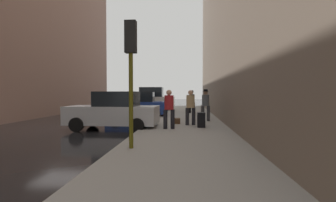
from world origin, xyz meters
The scene contains 13 objects.
ground_plane centered at (0.00, 0.00, 0.00)m, with size 120.00×120.00×0.00m, color black.
sidewalk centered at (6.00, 0.00, 0.07)m, with size 4.00×40.00×0.15m, color gray.
parked_silver_sedan centered at (2.65, -0.27, 0.85)m, with size 4.26×2.17×1.79m.
parked_blue_sedan centered at (2.65, 5.89, 0.85)m, with size 4.27×2.19×1.79m.
parked_white_van centered at (2.65, 11.78, 1.03)m, with size 4.60×2.06×2.25m.
fire_hydrant centered at (4.45, 5.92, 0.50)m, with size 0.42×0.22×0.70m.
traffic_light centered at (4.50, -5.03, 2.76)m, with size 0.32×0.32×3.60m.
pedestrian_in_tan_coat centered at (6.26, 0.49, 1.10)m, with size 0.53×0.48×1.71m.
pedestrian_with_beanie centered at (7.13, 2.43, 1.14)m, with size 0.51×0.43×1.78m.
pedestrian_with_fedora centered at (6.47, 8.25, 1.14)m, with size 0.53×0.48×1.78m.
pedestrian_in_red_jacket centered at (5.30, -0.94, 1.10)m, with size 0.52×0.47×1.71m.
rolling_suitcase centered at (6.74, -0.25, 0.49)m, with size 0.37×0.57×1.04m.
duffel_bag centered at (5.58, 1.05, 0.29)m, with size 0.32×0.44×0.28m.
Camera 1 is at (6.08, -12.35, 1.72)m, focal length 28.00 mm.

